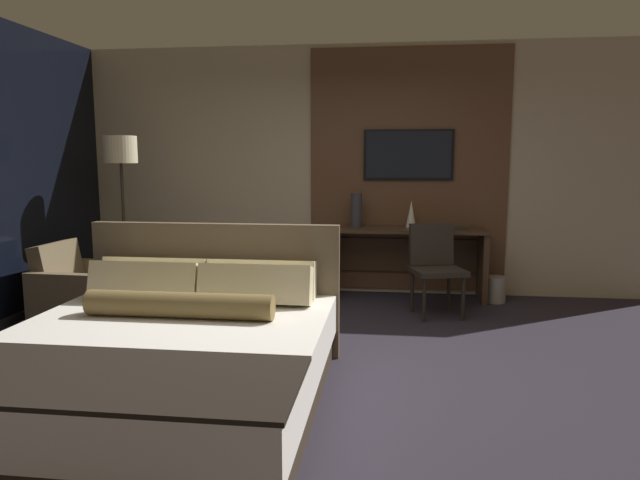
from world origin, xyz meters
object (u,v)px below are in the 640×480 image
Objects in this scene: armchair_by_window at (85,294)px; vase_short at (411,214)px; desk at (407,251)px; waste_bin at (495,289)px; floor_lamp at (121,163)px; book at (455,228)px; vase_tall at (356,210)px; bed at (167,358)px; desk_chair at (435,261)px; tv at (408,155)px.

vase_short is (3.12, 1.34, 0.68)m from armchair_by_window.
desk reaches higher than waste_bin.
armchair_by_window is 0.47× the size of floor_lamp.
vase_tall is at bearing 176.35° from book.
book is (3.58, 1.21, 0.55)m from armchair_by_window.
bed is 3.86m from waste_bin.
armchair_by_window is at bearing 131.36° from bed.
book is (1.07, -0.07, -0.17)m from vase_tall.
desk_chair is at bearing -141.37° from waste_bin.
waste_bin is (0.44, -0.02, -0.66)m from book.
book is at bearing -6.74° from desk.
armchair_by_window is (-3.33, -0.64, -0.29)m from desk_chair.
bed is 2.71× the size of armchair_by_window.
vase_tall is (2.51, 1.28, 0.72)m from armchair_by_window.
book is (0.51, -0.26, -0.78)m from tv.
vase_tall is (0.99, 3.02, 0.66)m from bed.
vase_short is 1.17× the size of book.
bed reaches higher than desk.
desk_chair is (1.80, 2.38, 0.23)m from bed.
vase_short is 1.05× the size of waste_bin.
armchair_by_window is 2.91m from vase_tall.
waste_bin is (0.69, 0.55, -0.40)m from desk_chair.
book is (0.47, -0.13, -0.13)m from vase_short.
floor_lamp is (-2.98, -0.80, -0.09)m from tv.
book is at bearing -15.33° from vase_short.
tv reaches higher than vase_tall.
floor_lamp is at bearing 163.61° from desk_chair.
tv is 3.94× the size of book.
floor_lamp is 2.55m from vase_tall.
vase_tall is (-0.56, -0.19, -0.61)m from tv.
armchair_by_window is 2.22× the size of vase_tall.
vase_short is at bearing 62.71° from bed.
tv is at bearing -62.15° from armchair_by_window.
armchair_by_window is (-1.53, 1.74, -0.06)m from bed.
vase_short reaches higher than book.
desk_chair reaches higher than desk.
vase_short is at bearing -72.47° from tv.
desk_chair is at bearing -113.52° from book.
vase_tall reaches higher than bed.
vase_tall is at bearing 179.16° from desk.
tv is 3.53× the size of waste_bin.
tv is 1.75m from waste_bin.
floor_lamp is (0.10, 0.67, 1.24)m from armchair_by_window.
bed is at bearing -117.29° from vase_short.
desk_chair is 3.58× the size of book.
waste_bin is at bearing 7.57° from floor_lamp.
waste_bin is at bearing 49.56° from bed.
tv is at bearing 15.02° from floor_lamp.
desk_chair reaches higher than waste_bin.
book reaches higher than desk.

